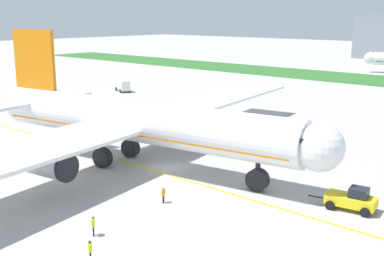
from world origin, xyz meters
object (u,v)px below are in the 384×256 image
object	(u,v)px
airliner_foreground	(132,121)
pushback_tug	(352,199)
service_truck_baggage_loader	(123,85)
ground_crew_marshaller_front	(93,224)
ground_crew_wingwalker_starboard	(163,194)
ground_crew_wingwalker_port	(90,249)

from	to	relation	value
airliner_foreground	pushback_tug	xyz separation A→B (m)	(25.82, 4.25, -4.39)
pushback_tug	service_truck_baggage_loader	xyz separation A→B (m)	(-72.03, 33.28, 0.49)
airliner_foreground	ground_crew_marshaller_front	xyz separation A→B (m)	(12.26, -15.21, -4.38)
pushback_tug	airliner_foreground	bearing A→B (deg)	-170.66
ground_crew_wingwalker_starboard	service_truck_baggage_loader	xyz separation A→B (m)	(-57.64, 43.77, 0.58)
airliner_foreground	service_truck_baggage_loader	bearing A→B (deg)	140.92
ground_crew_wingwalker_port	ground_crew_marshaller_front	distance (m)	4.32
ground_crew_wingwalker_port	airliner_foreground	bearing A→B (deg)	130.87
pushback_tug	ground_crew_marshaller_front	distance (m)	23.72
airliner_foreground	ground_crew_wingwalker_starboard	distance (m)	13.77
pushback_tug	ground_crew_wingwalker_port	bearing A→B (deg)	-114.75
ground_crew_wingwalker_port	service_truck_baggage_loader	xyz separation A→B (m)	(-61.78, 55.52, 0.51)
ground_crew_wingwalker_starboard	service_truck_baggage_loader	distance (m)	72.38
airliner_foreground	ground_crew_wingwalker_port	bearing A→B (deg)	-49.13
pushback_tug	ground_crew_wingwalker_starboard	size ratio (longest dim) A/B	4.12
airliner_foreground	ground_crew_wingwalker_starboard	world-z (taller)	airliner_foreground
ground_crew_wingwalker_port	service_truck_baggage_loader	world-z (taller)	service_truck_baggage_loader
ground_crew_marshaller_front	pushback_tug	bearing A→B (deg)	55.12
ground_crew_marshaller_front	ground_crew_wingwalker_starboard	xyz separation A→B (m)	(-0.83, 8.97, -0.10)
airliner_foreground	service_truck_baggage_loader	xyz separation A→B (m)	(-46.21, 37.53, -3.90)
ground_crew_marshaller_front	service_truck_baggage_loader	bearing A→B (deg)	137.95
airliner_foreground	pushback_tug	world-z (taller)	airliner_foreground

